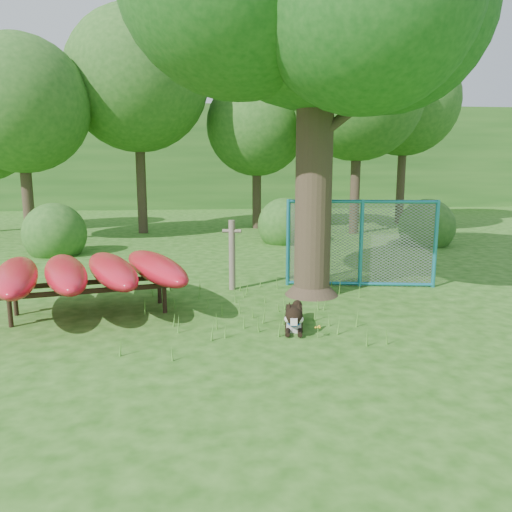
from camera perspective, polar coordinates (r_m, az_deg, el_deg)
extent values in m
plane|color=#1E5110|center=(7.85, -0.52, -8.82)|extent=(80.00, 80.00, 0.00)
cylinder|color=#33281C|center=(9.82, 6.68, 11.56)|extent=(0.75, 0.75, 5.59)
cone|color=#33281C|center=(10.09, 6.38, -2.86)|extent=(1.13, 1.13, 0.56)
sphere|color=#164D16|center=(11.25, 15.09, 25.56)|extent=(4.02, 4.02, 4.02)
sphere|color=#164D16|center=(9.00, 12.58, 26.68)|extent=(3.58, 3.58, 3.58)
cylinder|color=#33281C|center=(10.01, 10.71, 15.92)|extent=(1.57, 0.66, 1.19)
cylinder|color=#33281C|center=(10.07, 3.29, 18.61)|extent=(1.20, 0.86, 1.14)
cylinder|color=#665B4D|center=(10.36, -2.75, 0.09)|extent=(0.16, 0.16, 1.46)
cylinder|color=#665B4D|center=(10.28, -2.78, 2.86)|extent=(0.40, 0.16, 0.08)
cylinder|color=black|center=(8.98, -26.29, -5.83)|extent=(0.09, 0.09, 0.48)
cylinder|color=black|center=(8.97, -10.40, -4.94)|extent=(0.09, 0.09, 0.48)
cylinder|color=black|center=(9.62, -25.78, -4.76)|extent=(0.09, 0.09, 0.48)
cylinder|color=black|center=(9.60, -10.97, -3.92)|extent=(0.09, 0.09, 0.48)
cube|color=black|center=(8.83, -18.44, -3.83)|extent=(2.81, 0.69, 0.08)
cube|color=black|center=(9.47, -18.47, -2.88)|extent=(2.81, 0.69, 0.08)
ellipsoid|color=red|center=(9.17, -25.70, -2.10)|extent=(1.44, 2.93, 0.46)
ellipsoid|color=red|center=(9.10, -20.94, -1.84)|extent=(1.53, 2.92, 0.46)
ellipsoid|color=red|center=(9.10, -16.16, -1.57)|extent=(1.62, 2.91, 0.46)
ellipsoid|color=red|center=(9.16, -11.39, -1.28)|extent=(1.70, 2.89, 0.46)
cube|color=black|center=(8.20, 4.36, -7.07)|extent=(0.40, 0.77, 0.25)
cube|color=silver|center=(7.90, 4.35, -7.83)|extent=(0.25, 0.19, 0.23)
sphere|color=black|center=(7.66, 4.36, -6.86)|extent=(0.27, 0.27, 0.27)
cube|color=silver|center=(7.55, 4.35, -7.44)|extent=(0.13, 0.16, 0.09)
sphere|color=silver|center=(7.65, 3.72, -7.19)|extent=(0.13, 0.13, 0.13)
sphere|color=silver|center=(7.65, 4.99, -7.21)|extent=(0.13, 0.13, 0.13)
cone|color=black|center=(7.66, 3.83, -5.70)|extent=(0.13, 0.14, 0.13)
cone|color=black|center=(7.66, 4.93, -5.72)|extent=(0.10, 0.12, 0.13)
cylinder|color=black|center=(7.77, 3.63, -8.62)|extent=(0.13, 0.32, 0.07)
cylinder|color=black|center=(7.77, 5.04, -8.64)|extent=(0.13, 0.32, 0.07)
sphere|color=black|center=(8.55, 4.73, -5.61)|extent=(0.17, 0.17, 0.17)
torus|color=blue|center=(7.76, 4.36, -7.12)|extent=(0.27, 0.12, 0.26)
cylinder|color=teal|center=(10.73, 3.69, 1.53)|extent=(0.10, 0.10, 1.86)
cylinder|color=teal|center=(10.84, 11.92, 1.41)|extent=(0.10, 0.10, 1.86)
cylinder|color=teal|center=(11.17, 19.82, 1.27)|extent=(0.10, 0.10, 1.86)
cylinder|color=teal|center=(10.74, 12.09, 6.10)|extent=(3.07, 0.61, 0.07)
cylinder|color=teal|center=(11.01, 11.74, -3.11)|extent=(3.07, 0.61, 0.07)
plane|color=gray|center=(10.84, 11.92, 1.41)|extent=(3.06, 0.54, 3.10)
cylinder|color=#4E8C2E|center=(7.67, 7.09, -8.69)|extent=(0.02, 0.02, 0.17)
sphere|color=gold|center=(7.64, 7.10, -8.08)|extent=(0.03, 0.03, 0.03)
sphere|color=gold|center=(7.67, 7.25, -7.94)|extent=(0.03, 0.03, 0.03)
sphere|color=gold|center=(7.65, 6.83, -8.11)|extent=(0.03, 0.03, 0.03)
sphere|color=gold|center=(7.63, 7.31, -8.11)|extent=(0.03, 0.03, 0.03)
sphere|color=gold|center=(7.62, 7.06, -8.07)|extent=(0.03, 0.03, 0.03)
cylinder|color=#33281C|center=(18.32, -24.78, 7.95)|extent=(0.36, 0.36, 4.20)
sphere|color=#25561B|center=(18.41, -25.37, 15.41)|extent=(4.40, 4.40, 4.40)
cylinder|color=#33281C|center=(19.51, -13.06, 10.26)|extent=(0.36, 0.36, 5.25)
sphere|color=#25561B|center=(19.74, -13.43, 19.00)|extent=(5.20, 5.20, 5.20)
cylinder|color=#33281C|center=(20.51, 0.09, 8.57)|extent=(0.36, 0.36, 3.85)
sphere|color=#25561B|center=(20.55, 0.09, 14.71)|extent=(4.00, 4.00, 4.00)
cylinder|color=#33281C|center=(19.25, 11.32, 9.60)|extent=(0.36, 0.36, 4.76)
sphere|color=#25561B|center=(19.41, 11.62, 17.65)|extent=(4.80, 4.80, 4.80)
cylinder|color=#33281C|center=(23.09, 16.30, 9.66)|extent=(0.36, 0.36, 4.90)
sphere|color=#25561B|center=(23.24, 16.66, 16.58)|extent=(4.60, 4.60, 4.60)
sphere|color=#25561B|center=(15.69, -21.87, 0.17)|extent=(1.80, 1.80, 1.80)
sphere|color=#25561B|center=(17.18, 18.80, 1.20)|extent=(1.80, 1.80, 1.80)
sphere|color=#25561B|center=(16.80, 3.26, 1.54)|extent=(1.80, 1.80, 1.80)
cube|color=#25561B|center=(35.38, -5.06, 11.04)|extent=(80.00, 12.00, 6.00)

